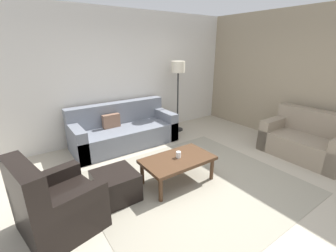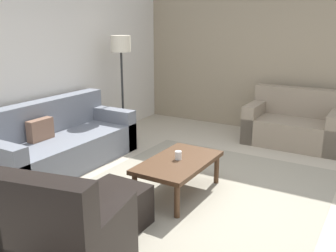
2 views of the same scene
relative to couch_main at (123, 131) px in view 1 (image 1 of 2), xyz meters
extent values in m
plane|color=#B2A893|center=(0.23, -2.09, -0.30)|extent=(8.00, 8.00, 0.00)
cube|color=silver|center=(0.23, 0.51, 1.10)|extent=(6.00, 0.12, 2.80)
cube|color=gray|center=(3.23, -2.09, 1.10)|extent=(0.12, 5.20, 2.80)
cube|color=gray|center=(0.23, -2.09, -0.29)|extent=(3.02, 2.73, 0.01)
cube|color=slate|center=(0.00, -0.10, -0.09)|extent=(2.19, 0.93, 0.42)
cube|color=slate|center=(0.00, 0.24, 0.14)|extent=(2.19, 0.24, 0.88)
cube|color=slate|center=(-0.99, -0.10, 0.01)|extent=(0.20, 0.93, 0.62)
cube|color=slate|center=(0.99, -0.10, 0.01)|extent=(0.20, 0.93, 0.62)
cube|color=brown|center=(-0.24, 0.02, 0.26)|extent=(0.36, 0.12, 0.28)
cube|color=gray|center=(2.59, -2.59, -0.09)|extent=(0.87, 1.45, 0.42)
cube|color=gray|center=(2.91, -2.59, 0.14)|extent=(0.24, 1.45, 0.88)
cube|color=gray|center=(2.59, -1.96, 0.01)|extent=(0.87, 0.20, 0.62)
cube|color=black|center=(-1.63, -1.88, -0.08)|extent=(0.95, 0.95, 0.44)
cube|color=black|center=(-1.92, -1.95, 0.18)|extent=(0.37, 0.82, 0.95)
cube|color=black|center=(-1.56, -2.20, 0.00)|extent=(0.82, 0.33, 0.60)
cube|color=black|center=(-1.70, -1.57, 0.00)|extent=(0.82, 0.33, 0.60)
cube|color=black|center=(-0.90, -1.72, -0.10)|extent=(0.56, 0.56, 0.40)
cylinder|color=#472D1C|center=(-0.42, -2.15, -0.12)|extent=(0.06, 0.06, 0.36)
cylinder|color=#472D1C|center=(0.56, -2.15, -0.12)|extent=(0.06, 0.06, 0.36)
cylinder|color=#472D1C|center=(-0.42, -1.63, -0.12)|extent=(0.06, 0.06, 0.36)
cylinder|color=#472D1C|center=(0.56, -1.63, -0.12)|extent=(0.06, 0.06, 0.36)
cube|color=#472D1C|center=(0.07, -1.89, 0.09)|extent=(1.10, 0.64, 0.05)
cylinder|color=white|center=(0.09, -1.87, 0.16)|extent=(0.08, 0.08, 0.10)
cylinder|color=black|center=(1.49, 0.00, -0.28)|extent=(0.28, 0.28, 0.03)
cylinder|color=#262626|center=(1.49, 0.00, 0.43)|extent=(0.04, 0.04, 1.45)
cylinder|color=beige|center=(1.49, 0.00, 1.28)|extent=(0.32, 0.32, 0.26)
camera|label=1|loc=(-1.87, -4.38, 1.75)|focal=24.43mm
camera|label=2|loc=(-3.37, -3.81, 1.62)|focal=39.70mm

